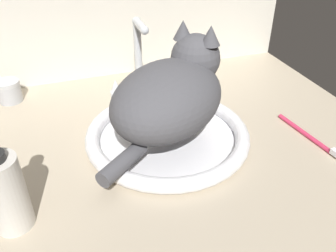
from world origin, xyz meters
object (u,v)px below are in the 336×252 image
(sink_basin, at_px, (168,136))
(cat, at_px, (173,93))
(metal_jar, at_px, (9,91))
(soap_pump_bottle, at_px, (5,192))
(faucet, at_px, (139,67))
(toothbrush, at_px, (309,136))

(sink_basin, distance_m, cat, 0.10)
(metal_jar, bearing_deg, sink_basin, -42.40)
(sink_basin, bearing_deg, soap_pump_bottle, -156.38)
(faucet, distance_m, metal_jar, 0.35)
(faucet, height_order, cat, cat)
(faucet, bearing_deg, soap_pump_bottle, -130.67)
(sink_basin, distance_m, faucet, 0.24)
(soap_pump_bottle, bearing_deg, toothbrush, 4.02)
(sink_basin, xyz_separation_m, cat, (0.02, 0.01, 0.10))
(soap_pump_bottle, bearing_deg, sink_basin, 23.62)
(sink_basin, height_order, faucet, faucet)
(sink_basin, xyz_separation_m, toothbrush, (0.31, -0.10, -0.01))
(faucet, height_order, toothbrush, faucet)
(faucet, relative_size, metal_jar, 3.38)
(cat, relative_size, toothbrush, 1.89)
(metal_jar, bearing_deg, faucet, -12.66)
(cat, bearing_deg, faucet, 94.42)
(sink_basin, height_order, toothbrush, sink_basin)
(faucet, bearing_deg, cat, -85.58)
(cat, distance_m, metal_jar, 0.47)
(sink_basin, relative_size, toothbrush, 1.93)
(soap_pump_bottle, bearing_deg, cat, 24.51)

